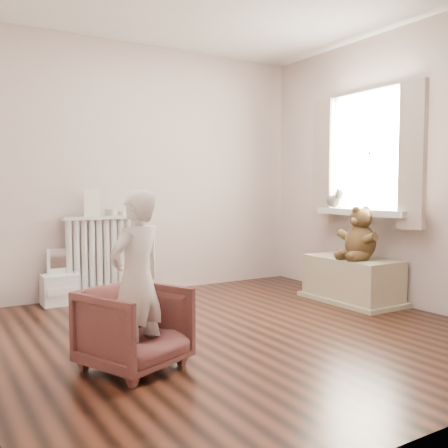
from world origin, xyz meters
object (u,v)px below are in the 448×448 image
radiator (103,260)px  teddy_bear (361,234)px  toy_vanity (60,276)px  toy_bench (352,281)px  armchair (134,328)px  child (137,280)px  plush_cat (334,198)px

radiator → teddy_bear: (2.02, -1.50, 0.28)m
toy_vanity → teddy_bear: 2.89m
toy_vanity → toy_bench: (2.47, -1.36, -0.08)m
radiator → teddy_bear: bearing=-36.6°
radiator → toy_vanity: bearing=-176.0°
teddy_bear → armchair: bearing=-167.7°
teddy_bear → child: bearing=-166.6°
child → plush_cat: 2.88m
armchair → teddy_bear: size_ratio=1.11×
armchair → plush_cat: plush_cat is taller
teddy_bear → plush_cat: 0.64m
toy_bench → plush_cat: (0.14, 0.41, 0.80)m
radiator → toy_bench: radiator is taller
radiator → child: size_ratio=0.77×
toy_vanity → child: 2.06m
armchair → toy_bench: armchair is taller
child → plush_cat: (2.63, 1.09, 0.44)m
toy_vanity → armchair: bearing=-90.6°
armchair → plush_cat: size_ratio=2.35×
radiator → toy_bench: 2.47m
armchair → child: child is taller
toy_vanity → teddy_bear: (2.45, -1.47, 0.40)m
teddy_bear → plush_cat: size_ratio=2.12×
child → teddy_bear: bearing=170.0°
child → teddy_bear: (2.47, 0.57, 0.11)m
radiator → toy_bench: size_ratio=0.91×
plush_cat → teddy_bear: bearing=-102.4°
child → radiator: bearing=-125.3°
armchair → child: (0.00, -0.05, 0.31)m
child → teddy_bear: child is taller
radiator → child: (-0.45, -2.07, 0.17)m
child → toy_bench: size_ratio=1.18×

